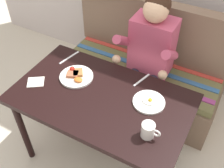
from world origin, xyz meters
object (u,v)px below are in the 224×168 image
object	(u,v)px
couch	(143,74)
knife	(69,58)
person	(149,52)
table	(102,105)
napkin	(36,82)
fork	(142,80)
plate_breakfast	(76,76)
coffee_mug	(148,130)
plate_eggs	(149,102)

from	to	relation	value
couch	knife	xyz separation A→B (m)	(-0.43, -0.52, 0.40)
couch	person	bearing A→B (deg)	-62.09
person	knife	bearing A→B (deg)	-146.34
couch	table	bearing A→B (deg)	-90.00
napkin	couch	bearing A→B (deg)	61.19
napkin	fork	size ratio (longest dim) A/B	0.67
couch	napkin	world-z (taller)	couch
person	plate_breakfast	size ratio (longest dim) A/B	5.02
coffee_mug	person	bearing A→B (deg)	112.50
person	knife	xyz separation A→B (m)	(-0.52, -0.35, -0.01)
napkin	table	bearing A→B (deg)	12.04
couch	napkin	bearing A→B (deg)	-118.81
plate_eggs	coffee_mug	world-z (taller)	coffee_mug
plate_eggs	napkin	bearing A→B (deg)	-165.48
coffee_mug	knife	distance (m)	0.91
table	coffee_mug	xyz separation A→B (m)	(0.40, -0.14, 0.13)
plate_eggs	table	bearing A→B (deg)	-161.68
napkin	plate_breakfast	bearing A→B (deg)	39.40
fork	knife	bearing A→B (deg)	-161.09
table	person	xyz separation A→B (m)	(0.09, 0.59, 0.09)
table	napkin	xyz separation A→B (m)	(-0.48, -0.10, 0.09)
coffee_mug	plate_eggs	bearing A→B (deg)	111.35
couch	plate_breakfast	size ratio (longest dim) A/B	5.97
table	fork	xyz separation A→B (m)	(0.17, 0.28, 0.08)
table	couch	distance (m)	0.83
plate_breakfast	couch	bearing A→B (deg)	69.54
person	fork	xyz separation A→B (m)	(0.08, -0.31, -0.01)
person	plate_breakfast	world-z (taller)	person
person	fork	world-z (taller)	person
couch	plate_eggs	bearing A→B (deg)	-65.63
couch	plate_breakfast	xyz separation A→B (m)	(-0.26, -0.68, 0.41)
plate_eggs	fork	size ratio (longest dim) A/B	1.25
table	couch	bearing A→B (deg)	90.00
plate_breakfast	napkin	xyz separation A→B (m)	(-0.22, -0.18, -0.01)
table	person	bearing A→B (deg)	81.07
table	napkin	distance (m)	0.49
table	fork	world-z (taller)	fork
couch	napkin	size ratio (longest dim) A/B	12.61
coffee_mug	plate_breakfast	bearing A→B (deg)	161.14
person	napkin	xyz separation A→B (m)	(-0.57, -0.69, -0.01)
plate_eggs	coffee_mug	distance (m)	0.26
plate_breakfast	coffee_mug	distance (m)	0.69
plate_breakfast	table	bearing A→B (deg)	-17.38
plate_breakfast	coffee_mug	world-z (taller)	coffee_mug
plate_breakfast	plate_eggs	world-z (taller)	plate_breakfast
plate_eggs	coffee_mug	xyz separation A→B (m)	(0.09, -0.24, 0.04)
plate_eggs	person	bearing A→B (deg)	113.06
table	plate_eggs	size ratio (longest dim) A/B	5.65
coffee_mug	knife	world-z (taller)	coffee_mug
couch	napkin	distance (m)	1.07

